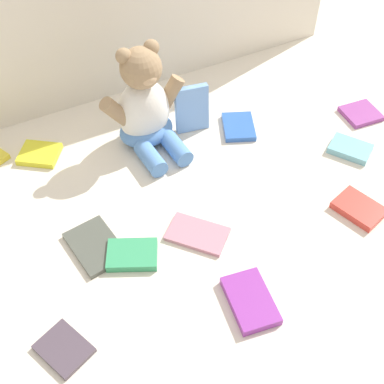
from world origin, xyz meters
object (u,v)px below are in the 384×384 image
Objects in this scene: teddy_bear at (145,109)px; book_case_3 at (250,301)px; book_case_7 at (197,234)px; book_case_12 at (64,349)px; book_case_0 at (350,149)px; book_case_1 at (95,246)px; book_case_10 at (40,154)px; book_case_5 at (361,114)px; book_case_9 at (132,255)px; book_case_4 at (359,208)px; book_case_11 at (239,127)px; book_case_2 at (192,109)px.

teddy_bear is 2.16× the size of book_case_3.
book_case_12 is (-0.35, -0.13, 0.00)m from book_case_7.
book_case_0 is at bearing -34.97° from teddy_bear.
teddy_bear is 0.36m from book_case_7.
teddy_bear reaches higher than book_case_7.
book_case_10 reaches higher than book_case_1.
book_case_5 is (0.58, -0.18, -0.10)m from teddy_bear.
book_case_12 is at bearing -29.54° from book_case_9.
book_case_3 and book_case_4 have the same top height.
teddy_bear is 2.12× the size of book_case_7.
book_case_1 is 1.04× the size of book_case_7.
book_case_0 is at bearing 145.59° from book_case_7.
book_case_9 reaches higher than book_case_11.
book_case_11 is (0.26, 0.48, -0.00)m from book_case_3.
book_case_0 is at bearing 39.46° from book_case_4.
book_case_12 is at bearing -132.07° from teddy_bear.
book_case_3 is 0.54m from book_case_11.
book_case_1 is 1.05× the size of book_case_2.
book_case_0 is 1.08× the size of book_case_5.
book_case_7 is at bearing -159.73° from book_case_5.
book_case_3 is 0.70m from book_case_5.
book_case_10 is at bearing -93.41° from book_case_1.
book_case_0 is at bearing -21.27° from book_case_11.
book_case_11 is at bearing 102.04° from book_case_0.
book_case_0 and book_case_4 have the same top height.
book_case_12 is (-0.11, -0.55, -0.00)m from book_case_10.
book_case_3 is (-0.47, -0.27, 0.00)m from book_case_0.
book_case_2 reaches higher than book_case_5.
book_case_3 is (-0.01, -0.55, -0.10)m from teddy_bear.
book_case_4 is 0.83× the size of book_case_7.
book_case_9 reaches higher than book_case_12.
book_case_9 is at bearing 137.00° from book_case_3.
book_case_7 is (-0.03, -0.35, -0.10)m from teddy_bear.
book_case_0 is 0.75× the size of book_case_1.
book_case_3 is 0.20m from book_case_7.
book_case_5 is 0.97× the size of book_case_12.
book_case_7 is 1.22× the size of book_case_11.
book_case_9 is (0.06, -0.06, 0.00)m from book_case_1.
book_case_11 is at bearing -165.69° from book_case_1.
book_case_5 is 0.88× the size of book_case_11.
book_case_12 is (-0.96, -0.30, -0.00)m from book_case_5.
book_case_2 is 0.46m from book_case_9.
book_case_3 is 1.33× the size of book_case_10.
book_case_10 is (-0.28, 0.07, -0.10)m from teddy_bear.
book_case_0 is 0.79× the size of book_case_3.
book_case_1 is 0.35m from book_case_10.
book_case_5 is 0.78m from book_case_9.
book_case_1 is at bearing -135.22° from teddy_bear.
teddy_bear is at bearing 114.60° from book_case_0.
teddy_bear is 2.72× the size of book_case_0.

